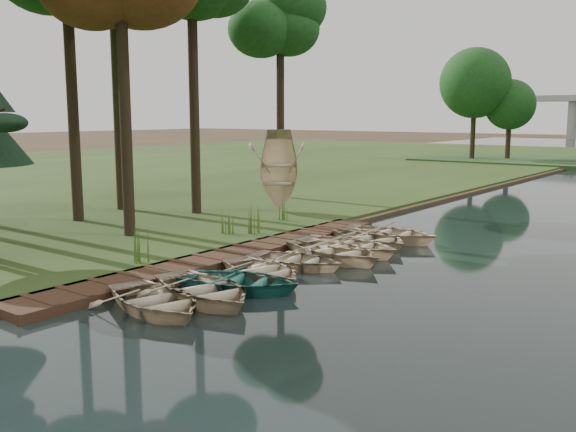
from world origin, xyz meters
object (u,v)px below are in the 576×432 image
Objects in this scene: rowboat_1 at (204,286)px; rowboat_2 at (239,279)px; stored_rowboat at (278,203)px; boardwalk at (230,256)px; rowboat_0 at (155,297)px.

rowboat_1 reaches higher than rowboat_2.
rowboat_1 is 0.98× the size of stored_rowboat.
stored_rowboat is (-4.34, 8.13, 0.55)m from boardwalk.
stored_rowboat reaches higher than rowboat_0.
rowboat_2 reaches higher than boardwalk.
rowboat_2 is 0.89× the size of stored_rowboat.
stored_rowboat is (-7.18, 10.88, 0.29)m from rowboat_2.
rowboat_1 reaches higher than boardwalk.
boardwalk is 9.23m from stored_rowboat.
rowboat_0 is 2.65m from rowboat_2.
stored_rowboat is at bearing 41.54° from rowboat_0.
boardwalk is 5.89m from rowboat_0.
rowboat_0 reaches higher than rowboat_2.
rowboat_2 is at bearing 5.62° from rowboat_0.
boardwalk is 4.86m from rowboat_1.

